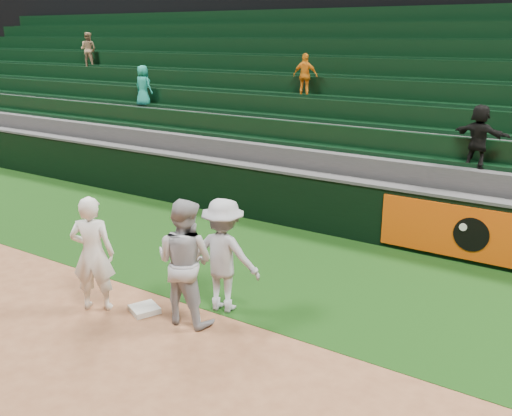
% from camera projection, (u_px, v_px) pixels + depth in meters
% --- Properties ---
extents(ground, '(70.00, 70.00, 0.00)m').
position_uv_depth(ground, '(142.00, 326.00, 8.34)').
color(ground, brown).
rests_on(ground, ground).
extents(foul_grass, '(36.00, 4.20, 0.01)m').
position_uv_depth(foul_grass, '(255.00, 261.00, 10.73)').
color(foul_grass, black).
rests_on(foul_grass, ground).
extents(first_base, '(0.52, 0.52, 0.09)m').
position_uv_depth(first_base, '(144.00, 309.00, 8.75)').
color(first_base, silver).
rests_on(first_base, ground).
extents(first_baseman, '(0.79, 0.71, 1.81)m').
position_uv_depth(first_baseman, '(93.00, 254.00, 8.63)').
color(first_baseman, white).
rests_on(first_baseman, ground).
extents(baserunner, '(0.97, 0.79, 1.88)m').
position_uv_depth(baserunner, '(185.00, 262.00, 8.23)').
color(baserunner, '#A1A3AB').
rests_on(baserunner, ground).
extents(base_coach, '(1.24, 0.86, 1.77)m').
position_uv_depth(base_coach, '(224.00, 255.00, 8.60)').
color(base_coach, '#A1A4AF').
rests_on(base_coach, foul_grass).
extents(field_wall, '(36.00, 0.45, 1.25)m').
position_uv_depth(field_wall, '(312.00, 201.00, 12.29)').
color(field_wall, black).
rests_on(field_wall, ground).
extents(stadium_seating, '(36.00, 5.95, 4.97)m').
position_uv_depth(stadium_seating, '(380.00, 129.00, 15.01)').
color(stadium_seating, '#353537').
rests_on(stadium_seating, ground).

